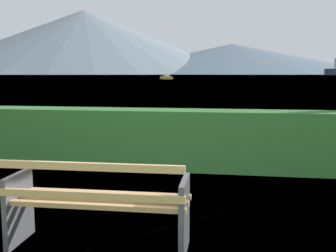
% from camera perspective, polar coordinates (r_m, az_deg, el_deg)
% --- Properties ---
extents(ground_plane, '(1400.00, 1400.00, 0.00)m').
position_cam_1_polar(ground_plane, '(4.01, -9.53, -16.34)').
color(ground_plane, olive).
extents(water_surface, '(620.00, 620.00, 0.00)m').
position_cam_1_polar(water_surface, '(312.67, 8.88, 7.13)').
color(water_surface, '#7A99A8').
rests_on(water_surface, ground_plane).
extents(park_bench, '(1.67, 0.59, 0.87)m').
position_cam_1_polar(park_bench, '(3.80, -9.94, -10.82)').
color(park_bench, tan).
rests_on(park_bench, ground_plane).
extents(hedge_row, '(7.44, 0.66, 1.00)m').
position_cam_1_polar(hedge_row, '(6.88, -1.09, -1.81)').
color(hedge_row, '#387A33').
rests_on(hedge_row, ground_plane).
extents(sailboat_mid, '(4.09, 5.81, 1.27)m').
position_cam_1_polar(sailboat_mid, '(105.80, -0.22, 6.89)').
color(sailboat_mid, gold).
rests_on(sailboat_mid, water_surface).
extents(distant_hills, '(807.92, 430.91, 87.41)m').
position_cam_1_polar(distant_hills, '(565.73, 0.21, 10.93)').
color(distant_hills, gray).
rests_on(distant_hills, ground_plane).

